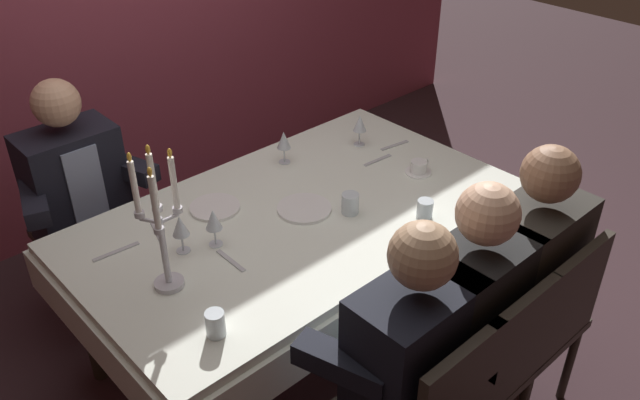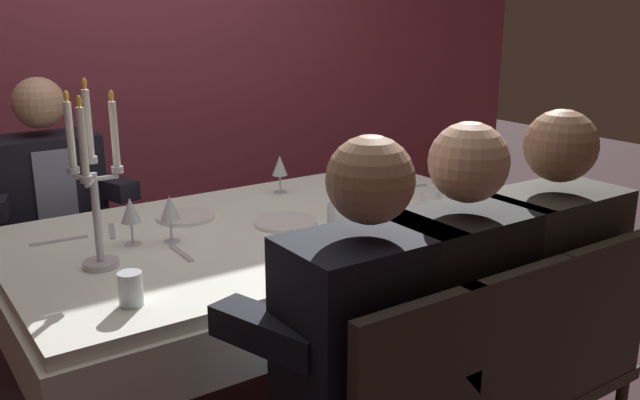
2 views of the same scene
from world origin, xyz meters
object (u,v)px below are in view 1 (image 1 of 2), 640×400
at_px(wine_glass_0, 360,124).
at_px(wine_glass_1, 213,221).
at_px(dinner_plate_0, 304,209).
at_px(water_tumbler_2, 425,209).
at_px(water_tumbler_0, 350,204).
at_px(wine_glass_3, 284,141).
at_px(seated_diner_3, 532,264).
at_px(seated_diner_0, 74,182).
at_px(dinner_plate_1, 215,207).
at_px(water_tumbler_1, 215,324).
at_px(seated_diner_1, 414,355).
at_px(dining_table, 297,234).
at_px(coffee_cup_0, 419,168).
at_px(seated_diner_2, 473,309).
at_px(candelabra, 160,227).
at_px(wine_glass_2, 180,227).

xyz_separation_m(wine_glass_0, wine_glass_1, (-1.03, -0.21, 0.00)).
bearing_deg(dinner_plate_0, water_tumbler_2, -48.35).
bearing_deg(water_tumbler_0, water_tumbler_2, -48.32).
distance_m(wine_glass_3, seated_diner_3, 1.27).
height_order(dinner_plate_0, wine_glass_0, wine_glass_0).
bearing_deg(seated_diner_0, wine_glass_3, -31.99).
bearing_deg(wine_glass_0, dinner_plate_1, 179.73).
bearing_deg(water_tumbler_1, dinner_plate_1, 55.53).
bearing_deg(water_tumbler_0, seated_diner_0, 125.83).
relative_size(wine_glass_0, wine_glass_1, 1.00).
bearing_deg(dinner_plate_0, seated_diner_3, -65.47).
distance_m(dinner_plate_0, seated_diner_1, 0.92).
bearing_deg(dinner_plate_1, dinner_plate_0, -43.93).
height_order(wine_glass_1, water_tumbler_1, wine_glass_1).
xyz_separation_m(wine_glass_1, wine_glass_3, (0.63, 0.33, 0.00)).
distance_m(dining_table, dinner_plate_1, 0.38).
distance_m(dining_table, coffee_cup_0, 0.67).
height_order(water_tumbler_0, seated_diner_0, seated_diner_0).
bearing_deg(seated_diner_2, wine_glass_3, 81.70).
xyz_separation_m(water_tumbler_0, coffee_cup_0, (0.48, 0.02, -0.02)).
bearing_deg(wine_glass_1, coffee_cup_0, -9.67).
bearing_deg(seated_diner_1, water_tumbler_0, 59.44).
bearing_deg(coffee_cup_0, dinner_plate_1, 156.10).
distance_m(dinner_plate_0, water_tumbler_1, 0.80).
relative_size(seated_diner_0, seated_diner_2, 1.00).
xyz_separation_m(dining_table, seated_diner_3, (0.43, -0.89, 0.11)).
height_order(candelabra, wine_glass_3, candelabra).
distance_m(dinner_plate_0, wine_glass_1, 0.44).
distance_m(water_tumbler_2, coffee_cup_0, 0.37).
height_order(candelabra, wine_glass_0, candelabra).
relative_size(water_tumbler_0, water_tumbler_1, 0.97).
bearing_deg(dinner_plate_0, coffee_cup_0, -11.60).
xyz_separation_m(seated_diner_2, seated_diner_3, (0.37, 0.00, 0.00)).
distance_m(seated_diner_2, seated_diner_3, 0.37).
xyz_separation_m(seated_diner_1, seated_diner_2, (0.32, 0.00, 0.00)).
xyz_separation_m(candelabra, seated_diner_0, (0.07, 0.94, -0.26)).
height_order(seated_diner_0, seated_diner_3, same).
height_order(water_tumbler_1, water_tumbler_2, water_tumbler_1).
bearing_deg(water_tumbler_2, dinner_plate_0, 131.65).
bearing_deg(wine_glass_1, wine_glass_2, 157.04).
xyz_separation_m(wine_glass_3, water_tumbler_1, (-0.92, -0.75, -0.07)).
xyz_separation_m(wine_glass_1, coffee_cup_0, (1.03, -0.18, -0.09)).
bearing_deg(seated_diner_3, wine_glass_0, 79.62).
relative_size(dining_table, wine_glass_1, 11.83).
xyz_separation_m(candelabra, seated_diner_3, (1.09, -0.83, -0.26)).
bearing_deg(seated_diner_0, dining_table, -56.08).
bearing_deg(wine_glass_3, coffee_cup_0, -51.55).
height_order(wine_glass_3, seated_diner_2, seated_diner_2).
bearing_deg(dinner_plate_0, water_tumbler_1, -152.79).
distance_m(wine_glass_2, seated_diner_3, 1.36).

